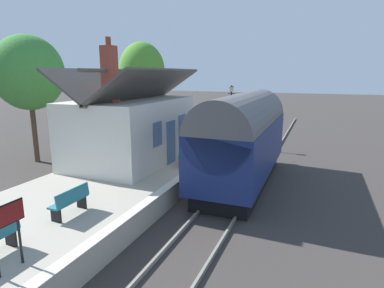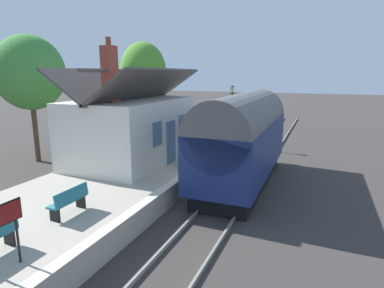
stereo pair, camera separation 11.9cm
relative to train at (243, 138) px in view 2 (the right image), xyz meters
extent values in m
plane|color=#383330|center=(-1.60, 0.90, -2.22)|extent=(160.00, 160.00, 0.00)
cube|color=#A39B8C|center=(-1.60, 4.79, -1.80)|extent=(32.00, 5.79, 0.84)
cube|color=beige|center=(-1.60, 2.08, -1.37)|extent=(32.00, 0.36, 0.02)
cube|color=gray|center=(-1.60, -0.72, -2.15)|extent=(52.00, 0.08, 0.14)
cube|color=gray|center=(-1.60, 0.72, -2.15)|extent=(52.00, 0.08, 0.14)
cube|color=black|center=(-0.01, 0.00, -1.87)|extent=(8.05, 2.29, 0.70)
cube|color=navy|center=(-0.01, 0.00, -0.37)|extent=(8.75, 2.70, 2.30)
cylinder|color=#515154|center=(-0.01, 0.00, 0.78)|extent=(8.75, 2.65, 2.65)
cube|color=black|center=(-0.01, 1.36, -0.08)|extent=(7.43, 0.03, 0.80)
cylinder|color=black|center=(2.62, 0.00, -1.87)|extent=(0.70, 2.16, 0.70)
cylinder|color=black|center=(-2.63, 0.00, -1.87)|extent=(0.70, 2.16, 0.70)
cube|color=black|center=(4.39, 0.00, 0.04)|extent=(0.04, 2.16, 0.90)
cylinder|color=#F2EDCC|center=(4.41, 0.00, -0.94)|extent=(0.06, 0.24, 0.24)
cube|color=red|center=(4.45, 0.00, -1.40)|extent=(0.16, 2.56, 0.24)
cube|color=silver|center=(-0.85, 5.50, 0.18)|extent=(6.73, 4.10, 3.11)
cube|color=#47423D|center=(-0.85, 4.48, 2.42)|extent=(7.23, 2.31, 1.60)
cube|color=#47423D|center=(-0.85, 6.52, 2.42)|extent=(7.23, 2.31, 1.60)
cylinder|color=#47423D|center=(-0.85, 5.50, 3.10)|extent=(7.23, 0.16, 0.16)
cube|color=brown|center=(-2.48, 5.50, 2.95)|extent=(0.56, 0.56, 2.44)
cylinder|color=brown|center=(-2.48, 5.50, 4.35)|extent=(0.24, 0.24, 0.36)
cube|color=slate|center=(-0.63, 3.43, -0.33)|extent=(0.90, 0.06, 2.10)
cube|color=slate|center=(-2.03, 3.43, 0.32)|extent=(0.80, 0.05, 1.10)
cube|color=slate|center=(0.77, 3.43, 0.32)|extent=(0.80, 0.05, 1.10)
cube|color=#26727F|center=(-7.31, 3.82, -0.93)|extent=(1.40, 0.41, 0.06)
cube|color=#26727F|center=(-7.31, 3.64, -0.70)|extent=(1.40, 0.11, 0.40)
cube|color=black|center=(-7.87, 3.83, -1.16)|extent=(0.06, 0.36, 0.44)
cube|color=black|center=(-6.75, 3.82, -1.16)|extent=(0.06, 0.36, 0.44)
cube|color=#26727F|center=(4.71, 3.97, -0.93)|extent=(1.42, 0.46, 0.06)
cube|color=#26727F|center=(4.71, 3.79, -0.70)|extent=(1.40, 0.16, 0.40)
cube|color=black|center=(4.15, 4.00, -1.16)|extent=(0.08, 0.36, 0.44)
cube|color=black|center=(5.27, 3.95, -1.16)|extent=(0.08, 0.36, 0.44)
cube|color=black|center=(-9.36, 3.89, -1.16)|extent=(0.06, 0.36, 0.44)
cube|color=#26727F|center=(9.35, 3.81, -0.93)|extent=(1.42, 0.46, 0.06)
cube|color=#26727F|center=(9.34, 3.63, -0.70)|extent=(1.40, 0.16, 0.40)
cube|color=black|center=(8.79, 3.84, -1.16)|extent=(0.07, 0.36, 0.44)
cube|color=black|center=(9.91, 3.79, -1.16)|extent=(0.07, 0.36, 0.44)
cube|color=#9E5138|center=(6.13, 5.29, -1.22)|extent=(1.09, 0.32, 0.31)
ellipsoid|color=olive|center=(6.13, 5.29, -0.95)|extent=(0.98, 0.29, 0.29)
cylinder|color=#9E5138|center=(-1.16, 2.58, -1.22)|extent=(0.41, 0.41, 0.30)
ellipsoid|color=#3D8438|center=(-1.16, 2.58, -0.91)|extent=(0.46, 0.46, 0.37)
cone|color=#E35D7A|center=(-1.16, 2.58, -0.75)|extent=(0.10, 0.10, 0.18)
cone|color=black|center=(10.23, 6.48, -1.21)|extent=(0.38, 0.38, 0.34)
cylinder|color=black|center=(10.23, 6.48, -1.35)|extent=(0.21, 0.21, 0.06)
ellipsoid|color=#3D8438|center=(10.23, 6.48, -0.91)|extent=(0.38, 0.38, 0.37)
cylinder|color=black|center=(7.48, 2.57, 0.20)|extent=(0.10, 0.10, 3.15)
cylinder|color=black|center=(7.48, 2.57, 1.62)|extent=(0.05, 0.50, 0.05)
cube|color=beige|center=(7.48, 2.57, 1.91)|extent=(0.24, 0.24, 0.32)
cone|color=black|center=(7.48, 2.57, 2.13)|extent=(0.32, 0.32, 0.14)
cylinder|color=black|center=(-9.84, 2.96, -0.83)|extent=(0.06, 0.06, 1.10)
cube|color=maroon|center=(-10.14, 2.96, -0.06)|extent=(0.90, 0.06, 0.44)
cube|color=black|center=(-10.14, 2.96, -0.06)|extent=(0.96, 0.03, 0.50)
cylinder|color=#4C3828|center=(11.66, 12.08, -0.39)|extent=(0.36, 0.36, 3.66)
ellipsoid|color=#4C8C2D|center=(11.66, 12.08, 3.24)|extent=(4.08, 4.16, 5.12)
cylinder|color=#4C3828|center=(3.62, 11.12, -0.72)|extent=(0.24, 0.24, 3.00)
ellipsoid|color=#3D8438|center=(3.62, 11.12, 1.77)|extent=(3.02, 3.05, 2.82)
cylinder|color=#4C3828|center=(-0.61, 12.36, -0.34)|extent=(0.29, 0.29, 3.75)
ellipsoid|color=#3D8438|center=(-0.61, 12.36, 3.03)|extent=(3.92, 3.96, 4.25)
camera|label=1|loc=(-14.73, -3.25, 2.97)|focal=30.27mm
camera|label=2|loc=(-14.68, -3.36, 2.97)|focal=30.27mm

